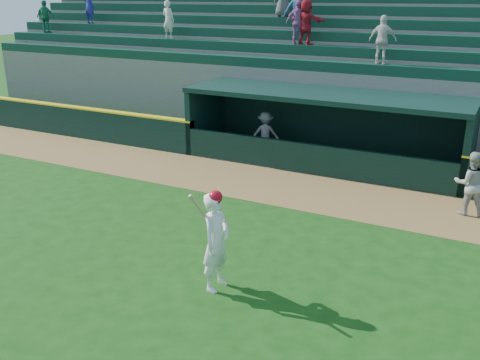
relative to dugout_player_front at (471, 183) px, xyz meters
The scene contains 9 objects.
ground 7.23m from the dugout_player_front, 132.93° to the right, with size 120.00×120.00×0.00m, color #154110.
warning_track 4.98m from the dugout_player_front, behind, with size 40.00×3.00×0.01m, color olive.
field_wall_left 17.19m from the dugout_player_front, behind, with size 15.50×0.30×1.20m, color black.
wall_stripe_left 17.19m from the dugout_player_front, behind, with size 15.50×0.32×0.06m, color yellow.
dugout_player_front is the anchor object (origin of this frame).
dugout_player_inside 7.61m from the dugout_player_front, 159.69° to the left, with size 1.00×0.57×1.55m, color #ABABA6.
dugout 5.63m from the dugout_player_front, 150.68° to the left, with size 9.40×2.80×2.46m.
stands 8.94m from the dugout_player_front, 123.83° to the left, with size 34.50×6.25×7.47m.
batter_at_plate 7.50m from the dugout_player_front, 122.44° to the right, with size 0.59×0.82×2.08m.
Camera 1 is at (5.60, -9.16, 5.56)m, focal length 40.00 mm.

